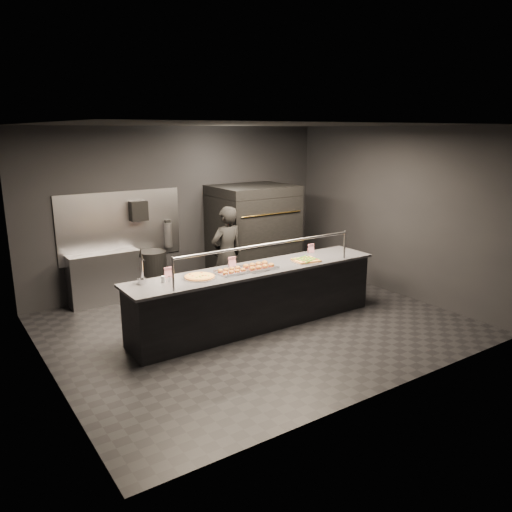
% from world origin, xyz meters
% --- Properties ---
extents(room, '(6.04, 6.00, 3.00)m').
position_xyz_m(room, '(-0.02, 0.05, 1.50)').
color(room, black).
rests_on(room, ground).
extents(service_counter, '(4.10, 0.78, 1.37)m').
position_xyz_m(service_counter, '(0.00, -0.00, 0.46)').
color(service_counter, black).
rests_on(service_counter, ground).
extents(pizza_oven, '(1.50, 1.23, 1.91)m').
position_xyz_m(pizza_oven, '(1.20, 1.90, 0.97)').
color(pizza_oven, black).
rests_on(pizza_oven, ground).
extents(prep_shelf, '(1.20, 0.35, 0.90)m').
position_xyz_m(prep_shelf, '(-1.60, 2.32, 0.45)').
color(prep_shelf, '#99999E').
rests_on(prep_shelf, ground).
extents(towel_dispenser, '(0.30, 0.20, 0.35)m').
position_xyz_m(towel_dispenser, '(-0.90, 2.39, 1.55)').
color(towel_dispenser, black).
rests_on(towel_dispenser, room).
extents(fire_extinguisher, '(0.14, 0.14, 0.51)m').
position_xyz_m(fire_extinguisher, '(-0.35, 2.40, 1.06)').
color(fire_extinguisher, '#B2B2B7').
rests_on(fire_extinguisher, room).
extents(beer_tap, '(0.13, 0.18, 0.50)m').
position_xyz_m(beer_tap, '(-1.73, 0.20, 1.06)').
color(beer_tap, silver).
rests_on(beer_tap, service_counter).
extents(round_pizza, '(0.48, 0.48, 0.03)m').
position_xyz_m(round_pizza, '(-0.96, 0.01, 0.94)').
color(round_pizza, silver).
rests_on(round_pizza, service_counter).
extents(slider_tray_a, '(0.46, 0.36, 0.07)m').
position_xyz_m(slider_tray_a, '(-0.46, -0.03, 0.95)').
color(slider_tray_a, silver).
rests_on(slider_tray_a, service_counter).
extents(slider_tray_b, '(0.56, 0.46, 0.08)m').
position_xyz_m(slider_tray_b, '(-0.00, -0.05, 0.95)').
color(slider_tray_b, silver).
rests_on(slider_tray_b, service_counter).
extents(square_pizza, '(0.47, 0.47, 0.05)m').
position_xyz_m(square_pizza, '(0.85, -0.13, 0.94)').
color(square_pizza, silver).
rests_on(square_pizza, service_counter).
extents(condiment_jar, '(0.14, 0.05, 0.09)m').
position_xyz_m(condiment_jar, '(-1.44, 0.10, 0.96)').
color(condiment_jar, silver).
rests_on(condiment_jar, service_counter).
extents(tent_cards, '(2.72, 0.04, 0.15)m').
position_xyz_m(tent_cards, '(-0.09, 0.28, 1.00)').
color(tent_cards, white).
rests_on(tent_cards, service_counter).
extents(trash_bin, '(0.50, 0.50, 0.83)m').
position_xyz_m(trash_bin, '(-0.76, 2.21, 0.42)').
color(trash_bin, black).
rests_on(trash_bin, ground).
extents(worker, '(0.65, 0.46, 1.69)m').
position_xyz_m(worker, '(0.19, 1.20, 0.84)').
color(worker, black).
rests_on(worker, ground).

